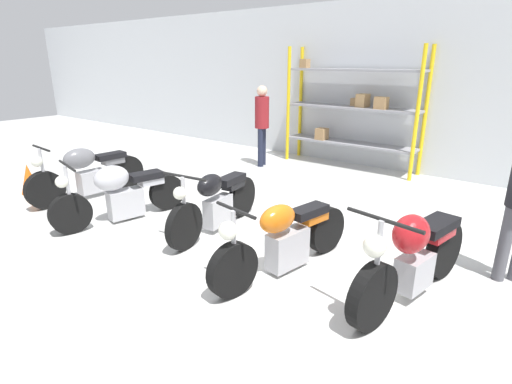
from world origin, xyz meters
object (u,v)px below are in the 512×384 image
Objects in this scene: shelving_rack at (351,107)px; traffic_cone at (29,179)px; motorcycle_silver at (121,193)px; motorcycle_orange at (284,239)px; motorcycle_grey at (88,173)px; person_near_rack at (262,119)px; motorcycle_red at (413,257)px; motorcycle_black at (216,202)px.

traffic_cone is (-3.76, -5.42, -1.08)m from shelving_rack.
motorcycle_silver reaches higher than motorcycle_orange.
motorcycle_grey is 3.90× the size of traffic_cone.
motorcycle_grey is at bearing -88.79° from motorcycle_silver.
motorcycle_silver is 1.14× the size of person_near_rack.
traffic_cone is at bearing -71.01° from motorcycle_silver.
motorcycle_red is at bearing 109.93° from motorcycle_silver.
person_near_rack is at bearing -144.38° from shelving_rack.
motorcycle_red is at bearing 124.82° from person_near_rack.
traffic_cone is at bearing 45.45° from person_near_rack.
motorcycle_red is 1.13× the size of person_near_rack.
motorcycle_grey reaches higher than traffic_cone.
shelving_rack is 1.51× the size of motorcycle_red.
shelving_rack is 6.68m from traffic_cone.
person_near_rack is (-1.61, -1.15, -0.27)m from shelving_rack.
motorcycle_grey is 2.82m from motorcycle_black.
shelving_rack is 5.62× the size of traffic_cone.
shelving_rack is at bearing -136.94° from motorcycle_red.
person_near_rack is at bearing -159.88° from motorcycle_black.
motorcycle_grey reaches higher than motorcycle_silver.
person_near_rack is (-1.75, 3.39, 0.64)m from motorcycle_black.
shelving_rack is at bearing 55.24° from traffic_cone.
motorcycle_black is at bearing 99.48° from person_near_rack.
motorcycle_black is 0.98× the size of motorcycle_red.
motorcycle_black is 4.00m from traffic_cone.
motorcycle_grey is 1.24m from traffic_cone.
motorcycle_silver is at bearing -103.83° from shelving_rack.
shelving_rack is at bearing 174.58° from motorcycle_black.
motorcycle_orange reaches higher than traffic_cone.
person_near_rack reaches higher than motorcycle_black.
motorcycle_grey is 4.24m from motorcycle_orange.
motorcycle_red is (5.58, 0.25, 0.03)m from motorcycle_grey.
traffic_cone is (-1.09, -0.56, -0.18)m from motorcycle_grey.
traffic_cone is (-3.90, -0.88, -0.17)m from motorcycle_black.
motorcycle_red is at bearing -57.75° from shelving_rack.
motorcycle_black is 1.10× the size of person_near_rack.
shelving_rack reaches higher than person_near_rack.
motorcycle_grey is 1.04× the size of motorcycle_silver.
motorcycle_black is at bearing -95.09° from motorcycle_orange.
motorcycle_red is (1.34, 0.32, 0.07)m from motorcycle_orange.
motorcycle_red is at bearing 113.42° from motorcycle_orange.
person_near_rack reaches higher than traffic_cone.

